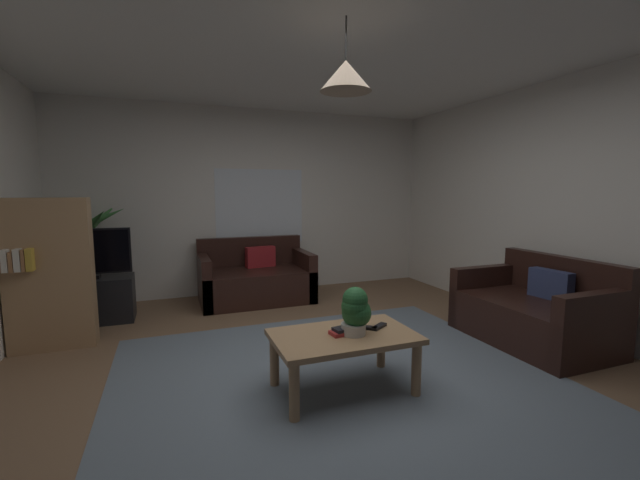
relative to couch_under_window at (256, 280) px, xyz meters
name	(u,v)px	position (x,y,z in m)	size (l,w,h in m)	color
floor	(333,375)	(0.13, -2.39, -0.28)	(5.19, 5.78, 0.02)	brown
rug	(343,385)	(0.13, -2.59, -0.27)	(3.37, 3.18, 0.01)	slate
wall_back	(256,202)	(0.13, 0.53, 1.03)	(5.31, 0.06, 2.61)	silver
wall_right	(577,207)	(2.76, -2.39, 1.03)	(0.06, 5.78, 2.61)	silver
ceiling	(335,30)	(0.13, -2.39, 2.34)	(5.19, 5.78, 0.02)	white
window_pane	(260,207)	(0.19, 0.50, 0.96)	(1.26, 0.01, 1.06)	white
couch_under_window	(256,280)	(0.00, 0.00, 0.00)	(1.44, 0.88, 0.82)	black
couch_right_side	(534,314)	(2.23, -2.43, 0.00)	(0.88, 1.34, 0.82)	black
coffee_table	(344,343)	(0.10, -2.66, 0.09)	(1.03, 0.63, 0.43)	#A87F56
book_on_table_0	(341,333)	(0.08, -2.67, 0.17)	(0.15, 0.11, 0.03)	#B22D2D
book_on_table_1	(341,329)	(0.08, -2.67, 0.19)	(0.11, 0.10, 0.02)	black
remote_on_table_0	(366,328)	(0.30, -2.63, 0.17)	(0.05, 0.16, 0.02)	black
remote_on_table_1	(379,326)	(0.40, -2.64, 0.17)	(0.05, 0.16, 0.02)	black
potted_plant_on_table	(355,309)	(0.18, -2.69, 0.34)	(0.22, 0.22, 0.35)	beige
tv_stand	(90,300)	(-1.91, -0.25, -0.02)	(0.90, 0.44, 0.50)	black
tv	(86,253)	(-1.91, -0.27, 0.51)	(0.90, 0.16, 0.55)	black
potted_palm_corner	(90,258)	(-1.96, 0.22, 0.39)	(0.89, 0.77, 1.35)	#B77051
bookshelf_corner	(49,274)	(-2.10, -0.98, 0.43)	(0.70, 0.31, 1.40)	#A87F56
pendant_lamp	(346,76)	(0.10, -2.66, 1.95)	(0.35, 0.35, 0.48)	black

